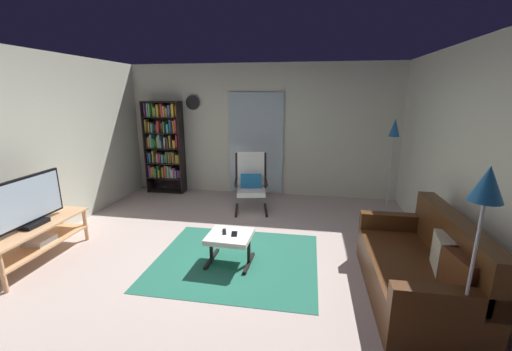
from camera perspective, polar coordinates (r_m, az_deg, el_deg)
ground_plane at (r=4.09m, az=-5.68°, el=-15.30°), size 7.02×7.02×0.00m
wall_back at (r=6.43m, az=0.88°, el=8.04°), size 5.60×0.06×2.60m
wall_left at (r=5.07m, az=-37.10°, el=3.33°), size 0.06×6.00×2.60m
wall_right at (r=3.89m, az=35.75°, el=0.98°), size 0.06×6.00×2.60m
glass_door_panel at (r=6.41m, az=-0.05°, el=5.77°), size 1.10×0.01×2.00m
area_rug at (r=4.12m, az=-3.60°, el=-14.92°), size 2.00×1.74×0.01m
tv_stand at (r=4.80m, az=-34.80°, el=-9.11°), size 0.48×1.36×0.47m
television at (r=4.65m, az=-35.63°, el=-4.00°), size 0.20×0.94×0.62m
bookshelf_near_tv at (r=6.83m, az=-16.17°, el=5.45°), size 0.77×0.30×1.88m
leather_sofa at (r=3.70m, az=27.53°, el=-14.83°), size 0.83×1.71×0.88m
lounge_armchair at (r=5.61m, az=-0.91°, el=-0.90°), size 0.67×0.74×1.02m
ottoman at (r=3.94m, az=-4.77°, el=-11.37°), size 0.54×0.50×0.38m
tv_remote at (r=3.96m, az=-5.70°, el=-10.01°), size 0.08×0.15×0.02m
cell_phone at (r=3.90m, az=-3.91°, el=-10.43°), size 0.09×0.15×0.01m
floor_lamp_by_sofa at (r=2.65m, az=35.77°, el=-4.32°), size 0.22×0.22×1.57m
floor_lamp_by_shelf at (r=5.72m, az=23.50°, el=5.97°), size 0.22×0.22×1.63m
wall_clock at (r=6.67m, az=-11.29°, el=12.74°), size 0.29×0.03×0.29m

